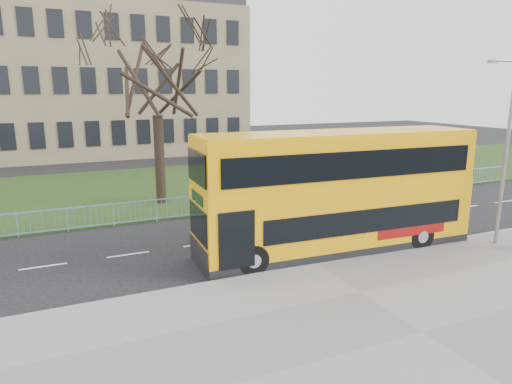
% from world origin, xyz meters
% --- Properties ---
extents(ground, '(120.00, 120.00, 0.00)m').
position_xyz_m(ground, '(0.00, 0.00, 0.00)').
color(ground, black).
rests_on(ground, ground).
extents(pavement, '(80.00, 10.50, 0.12)m').
position_xyz_m(pavement, '(0.00, -6.75, 0.06)').
color(pavement, slate).
rests_on(pavement, ground).
extents(kerb, '(80.00, 0.20, 0.14)m').
position_xyz_m(kerb, '(0.00, -1.55, 0.07)').
color(kerb, gray).
rests_on(kerb, ground).
extents(grass_verge, '(80.00, 15.40, 0.08)m').
position_xyz_m(grass_verge, '(0.00, 14.30, 0.04)').
color(grass_verge, '#1E3413').
rests_on(grass_verge, ground).
extents(guard_railing, '(40.00, 0.12, 1.10)m').
position_xyz_m(guard_railing, '(0.00, 6.60, 0.55)').
color(guard_railing, '#80B4E4').
rests_on(guard_railing, ground).
extents(bare_tree, '(8.05, 8.05, 11.50)m').
position_xyz_m(bare_tree, '(-3.00, 10.00, 5.83)').
color(bare_tree, black).
rests_on(bare_tree, grass_verge).
extents(civic_building, '(30.00, 15.00, 14.00)m').
position_xyz_m(civic_building, '(-5.00, 35.00, 7.00)').
color(civic_building, '#7A6C4D').
rests_on(civic_building, ground).
extents(yellow_bus, '(11.18, 3.15, 4.64)m').
position_xyz_m(yellow_bus, '(1.62, -0.31, 2.49)').
color(yellow_bus, '#FEAF0A').
rests_on(yellow_bus, ground).
extents(street_lamp, '(1.53, 0.17, 7.21)m').
position_xyz_m(street_lamp, '(7.79, -2.59, 4.07)').
color(street_lamp, gray).
rests_on(street_lamp, pavement).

